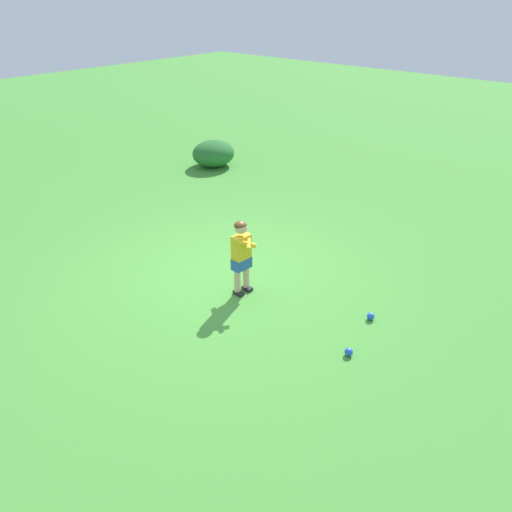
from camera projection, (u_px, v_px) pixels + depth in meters
name	position (u px, v px, depth m)	size (l,w,h in m)	color
ground_plane	(228.00, 272.00, 7.70)	(40.00, 40.00, 0.00)	#479338
child_batter	(242.00, 251.00, 6.91)	(0.52, 0.50, 1.08)	#232328
play_ball_by_bucket	(371.00, 316.00, 6.59)	(0.10, 0.10, 0.10)	blue
play_ball_center_lawn	(349.00, 352.00, 5.95)	(0.10, 0.10, 0.10)	blue
shrub_left_background	(213.00, 153.00, 12.03)	(0.94, 1.02, 0.61)	#286B2D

